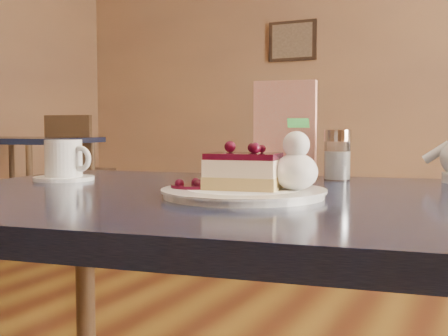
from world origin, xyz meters
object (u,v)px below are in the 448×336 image
at_px(cheesecake_slice, 244,172).
at_px(bg_table_far_left, 21,228).
at_px(dessert_plate, 244,193).
at_px(coffee_set, 65,162).
at_px(main_table, 251,238).

relative_size(cheesecake_slice, bg_table_far_left, 0.07).
xyz_separation_m(dessert_plate, bg_table_far_left, (-2.83, 2.27, -0.65)).
distance_m(coffee_set, bg_table_far_left, 3.30).
bearing_deg(dessert_plate, bg_table_far_left, 141.33).
distance_m(cheesecake_slice, coffee_set, 0.46).
height_order(main_table, dessert_plate, dessert_plate).
height_order(cheesecake_slice, bg_table_far_left, cheesecake_slice).
xyz_separation_m(dessert_plate, coffee_set, (-0.45, 0.09, 0.03)).
relative_size(main_table, cheesecake_slice, 9.94).
relative_size(coffee_set, bg_table_far_left, 0.07).
height_order(cheesecake_slice, coffee_set, coffee_set).
xyz_separation_m(main_table, dessert_plate, (0.01, -0.05, 0.08)).
bearing_deg(cheesecake_slice, coffee_set, 159.50).
relative_size(dessert_plate, cheesecake_slice, 2.01).
distance_m(main_table, bg_table_far_left, 3.64).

